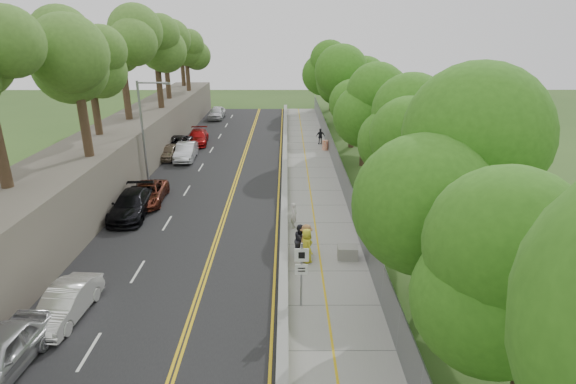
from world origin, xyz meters
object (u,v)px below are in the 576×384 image
(person_far, at_px, (320,136))
(car_2, at_px, (148,193))
(signpost, at_px, (301,268))
(car_1, at_px, (66,303))
(concrete_block, at_px, (348,252))
(construction_barrel, at_px, (325,145))
(painter_0, at_px, (307,246))
(streetlight, at_px, (145,125))

(person_far, bearing_deg, car_2, 40.03)
(signpost, relative_size, car_1, 0.74)
(concrete_block, xyz_separation_m, person_far, (0.30, 24.93, 0.49))
(construction_barrel, relative_size, car_2, 0.20)
(painter_0, bearing_deg, person_far, -29.05)
(car_2, bearing_deg, concrete_block, -35.44)
(construction_barrel, xyz_separation_m, car_2, (-13.71, -14.34, 0.19))
(car_1, distance_m, person_far, 32.76)
(car_1, distance_m, painter_0, 11.50)
(car_2, distance_m, person_far, 21.38)
(streetlight, distance_m, car_2, 5.98)
(concrete_block, bearing_deg, signpost, -121.02)
(concrete_block, relative_size, painter_0, 0.56)
(painter_0, bearing_deg, streetlight, 19.17)
(concrete_block, xyz_separation_m, painter_0, (-2.23, -0.35, 0.59))
(construction_barrel, distance_m, concrete_block, 22.61)
(signpost, distance_m, person_far, 29.46)
(streetlight, bearing_deg, car_2, -76.52)
(construction_barrel, relative_size, concrete_block, 0.91)
(signpost, xyz_separation_m, painter_0, (0.40, 4.02, -0.97))
(car_2, bearing_deg, painter_0, -41.59)
(signpost, xyz_separation_m, person_far, (2.93, 29.29, -1.07))
(streetlight, relative_size, signpost, 2.58)
(streetlight, height_order, person_far, streetlight)
(signpost, xyz_separation_m, car_2, (-10.46, 12.62, -1.24))
(construction_barrel, bearing_deg, car_1, -115.60)
(painter_0, bearing_deg, car_2, 28.27)
(car_2, distance_m, painter_0, 13.86)
(concrete_block, xyz_separation_m, car_1, (-12.68, -5.16, 0.33))
(construction_barrel, bearing_deg, signpost, -96.87)
(concrete_block, height_order, car_2, car_2)
(car_1, relative_size, painter_0, 2.24)
(streetlight, relative_size, concrete_block, 7.56)
(car_1, bearing_deg, signpost, 8.35)
(concrete_block, relative_size, car_2, 0.22)
(car_1, relative_size, car_2, 0.86)
(car_2, bearing_deg, car_1, -91.45)
(construction_barrel, bearing_deg, car_2, -133.70)
(streetlight, xyz_separation_m, signpost, (11.51, -17.02, -2.68))
(signpost, distance_m, car_2, 16.44)
(car_2, height_order, painter_0, painter_0)
(streetlight, relative_size, car_2, 1.64)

